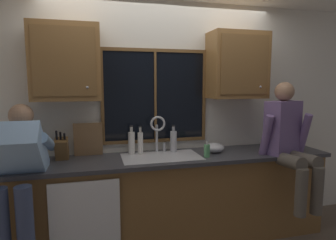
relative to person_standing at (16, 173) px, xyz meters
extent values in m
cube|color=silver|center=(1.37, 0.64, 0.34)|extent=(5.77, 0.12, 2.55)
cube|color=black|center=(1.29, 0.57, 0.59)|extent=(1.10, 0.02, 0.95)
cube|color=brown|center=(1.29, 0.56, 1.08)|extent=(1.17, 0.02, 0.04)
cube|color=brown|center=(1.29, 0.56, 0.10)|extent=(1.17, 0.02, 0.04)
cube|color=brown|center=(0.72, 0.56, 0.59)|extent=(0.03, 0.02, 0.95)
cube|color=brown|center=(1.85, 0.56, 0.59)|extent=(0.03, 0.02, 0.95)
cube|color=brown|center=(1.29, 0.56, 0.59)|extent=(0.02, 0.02, 0.95)
cube|color=brown|center=(1.37, 0.29, -0.49)|extent=(3.37, 0.58, 0.88)
cube|color=#38383D|center=(1.37, 0.27, -0.03)|extent=(3.43, 0.62, 0.04)
cube|color=white|center=(0.53, -0.03, -0.48)|extent=(0.60, 0.02, 0.74)
cube|color=olive|center=(0.39, 0.41, 0.93)|extent=(0.63, 0.33, 0.72)
cube|color=brown|center=(0.39, 0.24, 0.93)|extent=(0.55, 0.01, 0.62)
sphere|color=#B2B2B7|center=(0.58, 0.24, 0.70)|extent=(0.02, 0.02, 0.02)
cube|color=olive|center=(2.18, 0.41, 0.93)|extent=(0.63, 0.33, 0.72)
cube|color=brown|center=(2.18, 0.24, 0.93)|extent=(0.55, 0.01, 0.62)
sphere|color=#B2B2B7|center=(2.37, 0.24, 0.70)|extent=(0.02, 0.02, 0.02)
cube|color=#B7B7BC|center=(1.29, 0.28, -0.02)|extent=(0.80, 0.46, 0.02)
cube|color=#9C9CA0|center=(1.09, 0.28, -0.12)|extent=(0.36, 0.42, 0.20)
cube|color=#9C9CA0|center=(1.49, 0.28, -0.12)|extent=(0.36, 0.42, 0.20)
cube|color=#B7B7BC|center=(1.29, 0.28, -0.12)|extent=(0.04, 0.42, 0.20)
cylinder|color=silver|center=(1.29, 0.50, 0.14)|extent=(0.03, 0.03, 0.30)
torus|color=silver|center=(1.29, 0.44, 0.31)|extent=(0.16, 0.02, 0.16)
cylinder|color=silver|center=(1.37, 0.50, 0.04)|extent=(0.03, 0.03, 0.09)
cylinder|color=#384260|center=(0.09, -0.18, -0.49)|extent=(0.13, 0.13, 0.88)
cube|color=#8CB2DB|center=(0.00, 0.02, 0.16)|extent=(0.44, 0.56, 0.57)
sphere|color=#A57A5B|center=(0.00, 0.29, 0.45)|extent=(0.21, 0.21, 0.21)
cylinder|color=#8CB2DB|center=(0.22, 0.20, 0.21)|extent=(0.09, 0.52, 0.26)
cylinder|color=#595147|center=(2.49, -0.11, -0.03)|extent=(0.14, 0.43, 0.16)
cylinder|color=#595147|center=(2.67, -0.11, -0.03)|extent=(0.14, 0.43, 0.16)
cylinder|color=#595147|center=(2.49, -0.33, -0.28)|extent=(0.11, 0.11, 0.46)
cylinder|color=#595147|center=(2.67, -0.33, -0.28)|extent=(0.11, 0.11, 0.46)
cube|color=slate|center=(2.58, 0.11, 0.27)|extent=(0.44, 0.33, 0.56)
sphere|color=#A57A5B|center=(2.58, 0.11, 0.65)|extent=(0.20, 0.20, 0.20)
cylinder|color=slate|center=(2.35, 0.06, 0.19)|extent=(0.08, 0.20, 0.47)
cylinder|color=slate|center=(2.81, 0.06, 0.19)|extent=(0.08, 0.20, 0.47)
cube|color=brown|center=(0.32, 0.40, 0.09)|extent=(0.12, 0.18, 0.25)
cylinder|color=black|center=(0.28, 0.35, 0.24)|extent=(0.02, 0.05, 0.09)
cylinder|color=black|center=(0.32, 0.35, 0.24)|extent=(0.02, 0.04, 0.08)
cylinder|color=black|center=(0.35, 0.35, 0.23)|extent=(0.02, 0.04, 0.06)
cube|color=#997047|center=(0.57, 0.49, 0.16)|extent=(0.29, 0.09, 0.35)
ellipsoid|color=#B7B7BC|center=(1.89, 0.33, 0.03)|extent=(0.21, 0.21, 0.11)
cylinder|color=#59A566|center=(1.73, 0.15, 0.05)|extent=(0.06, 0.06, 0.13)
cylinder|color=silver|center=(1.73, 0.15, 0.14)|extent=(0.02, 0.02, 0.04)
cylinder|color=silver|center=(1.73, 0.13, 0.16)|extent=(0.01, 0.04, 0.01)
cylinder|color=silver|center=(1.01, 0.46, 0.10)|extent=(0.07, 0.07, 0.24)
cylinder|color=#B3AFA7|center=(1.01, 0.46, 0.25)|extent=(0.03, 0.03, 0.06)
cylinder|color=black|center=(1.01, 0.46, 0.29)|extent=(0.04, 0.04, 0.01)
cylinder|color=silver|center=(1.10, 0.44, 0.10)|extent=(0.06, 0.06, 0.23)
cylinder|color=#B3AFA7|center=(1.10, 0.44, 0.25)|extent=(0.03, 0.03, 0.06)
cylinder|color=black|center=(1.10, 0.44, 0.28)|extent=(0.03, 0.03, 0.01)
cylinder|color=#B7B7BC|center=(1.46, 0.45, 0.10)|extent=(0.07, 0.07, 0.23)
cylinder|color=#929296|center=(1.46, 0.45, 0.24)|extent=(0.03, 0.03, 0.06)
cylinder|color=black|center=(1.46, 0.45, 0.28)|extent=(0.04, 0.04, 0.01)
camera|label=1|loc=(0.64, -2.50, 0.73)|focal=30.61mm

